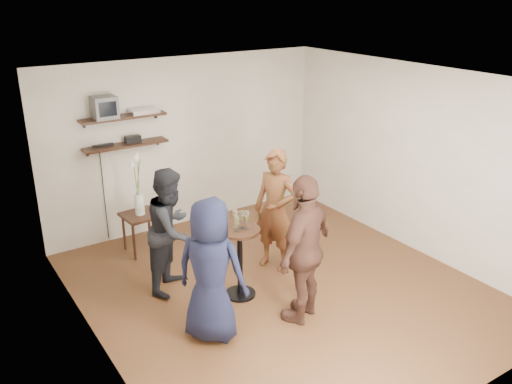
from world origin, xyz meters
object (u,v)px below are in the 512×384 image
radio (133,139)px  person_brown (305,249)px  side_table (141,220)px  crt_monitor (104,107)px  dvd_deck (144,111)px  person_navy (211,271)px  drinks_table (240,253)px  person_dark (172,230)px  person_plaid (275,210)px

radio → person_brown: size_ratio=0.13×
radio → side_table: bearing=-108.3°
crt_monitor → dvd_deck: (0.56, 0.00, -0.12)m
dvd_deck → person_navy: 3.01m
drinks_table → person_brown: 0.91m
crt_monitor → radio: (0.36, 0.00, -0.50)m
radio → person_dark: radio is taller
person_navy → dvd_deck: bearing=-48.0°
side_table → person_brown: size_ratio=0.33×
side_table → drinks_table: size_ratio=0.65×
crt_monitor → radio: bearing=0.0°
radio → person_navy: (-0.29, -2.76, -0.72)m
person_plaid → side_table: bearing=-162.0°
side_table → person_navy: 2.31m
person_plaid → person_dark: person_plaid is taller
crt_monitor → person_plaid: bearing=-50.6°
dvd_deck → drinks_table: bearing=-85.1°
person_dark → drinks_table: bearing=-90.0°
person_navy → person_brown: 1.07m
person_plaid → person_brown: size_ratio=0.95×
side_table → person_plaid: person_plaid is taller
dvd_deck → person_dark: dvd_deck is taller
drinks_table → person_dark: size_ratio=0.57×
drinks_table → person_dark: bearing=132.5°
dvd_deck → person_plaid: (0.97, -1.86, -1.08)m
crt_monitor → person_plaid: (1.53, -1.86, -1.20)m
crt_monitor → person_navy: crt_monitor is taller
side_table → person_navy: size_ratio=0.36×
person_dark → side_table: bearing=45.7°
dvd_deck → person_dark: bearing=-103.7°
person_navy → radio: bearing=-44.0°
crt_monitor → person_brown: size_ratio=0.19×
side_table → drinks_table: bearing=-72.7°
side_table → crt_monitor: bearing=113.5°
drinks_table → dvd_deck: bearing=94.9°
dvd_deck → person_navy: (-0.48, -2.76, -1.10)m
person_plaid → person_brown: bearing=-45.4°
person_navy → person_plaid: bearing=-96.2°
dvd_deck → person_brown: (0.55, -3.01, -1.04)m
person_brown → side_table: bearing=-95.1°
crt_monitor → person_plaid: size_ratio=0.20×
dvd_deck → person_navy: dvd_deck is taller
radio → person_brown: (0.75, -3.01, -0.66)m
dvd_deck → side_table: dvd_deck is taller
person_plaid → person_brown: person_brown is taller
drinks_table → person_navy: (-0.68, -0.53, 0.22)m
drinks_table → person_plaid: bearing=25.6°
crt_monitor → person_brown: 3.41m
radio → crt_monitor: bearing=180.0°
crt_monitor → side_table: (0.21, -0.47, -1.54)m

